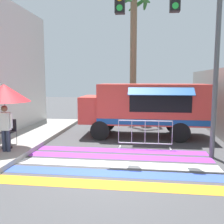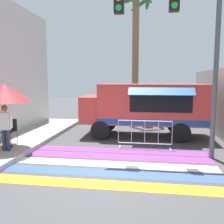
{
  "view_description": "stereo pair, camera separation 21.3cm",
  "coord_description": "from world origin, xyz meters",
  "px_view_note": "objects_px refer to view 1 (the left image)",
  "views": [
    {
      "loc": [
        0.92,
        -6.75,
        2.57
      ],
      "look_at": [
        -0.3,
        2.95,
        1.32
      ],
      "focal_mm": 40.0,
      "sensor_mm": 36.0,
      "label": 1
    },
    {
      "loc": [
        1.13,
        -6.72,
        2.57
      ],
      "look_at": [
        -0.3,
        2.95,
        1.32
      ],
      "focal_mm": 40.0,
      "sensor_mm": 36.0,
      "label": 2
    }
  ],
  "objects_px": {
    "patio_umbrella": "(4,93)",
    "barricade_front": "(145,135)",
    "folding_chair": "(9,129)",
    "food_truck": "(143,105)",
    "palm_tree": "(134,40)",
    "vendor_person": "(5,126)",
    "traffic_signal_pole": "(177,23)"
  },
  "relations": [
    {
      "from": "patio_umbrella",
      "to": "barricade_front",
      "type": "xyz_separation_m",
      "value": [
        4.85,
        1.24,
        -1.59
      ]
    },
    {
      "from": "patio_umbrella",
      "to": "folding_chair",
      "type": "relative_size",
      "value": 2.42
    },
    {
      "from": "food_truck",
      "to": "folding_chair",
      "type": "bearing_deg",
      "value": -151.3
    },
    {
      "from": "barricade_front",
      "to": "palm_tree",
      "type": "bearing_deg",
      "value": 96.67
    },
    {
      "from": "folding_chair",
      "to": "palm_tree",
      "type": "relative_size",
      "value": 0.12
    },
    {
      "from": "vendor_person",
      "to": "palm_tree",
      "type": "xyz_separation_m",
      "value": [
        3.93,
        7.86,
        3.91
      ]
    },
    {
      "from": "vendor_person",
      "to": "barricade_front",
      "type": "distance_m",
      "value": 4.96
    },
    {
      "from": "traffic_signal_pole",
      "to": "barricade_front",
      "type": "xyz_separation_m",
      "value": [
        -0.94,
        0.83,
        -3.84
      ]
    },
    {
      "from": "palm_tree",
      "to": "barricade_front",
      "type": "bearing_deg",
      "value": -83.33
    },
    {
      "from": "vendor_person",
      "to": "palm_tree",
      "type": "distance_m",
      "value": 9.62
    },
    {
      "from": "vendor_person",
      "to": "patio_umbrella",
      "type": "bearing_deg",
      "value": 108.66
    },
    {
      "from": "palm_tree",
      "to": "traffic_signal_pole",
      "type": "bearing_deg",
      "value": -76.75
    },
    {
      "from": "folding_chair",
      "to": "palm_tree",
      "type": "xyz_separation_m",
      "value": [
        4.35,
        6.92,
        4.23
      ]
    },
    {
      "from": "traffic_signal_pole",
      "to": "folding_chair",
      "type": "distance_m",
      "value": 7.04
    },
    {
      "from": "food_truck",
      "to": "traffic_signal_pole",
      "type": "xyz_separation_m",
      "value": [
        1.05,
        -2.91,
        2.93
      ]
    },
    {
      "from": "food_truck",
      "to": "vendor_person",
      "type": "relative_size",
      "value": 3.57
    },
    {
      "from": "patio_umbrella",
      "to": "palm_tree",
      "type": "xyz_separation_m",
      "value": [
        4.11,
        7.51,
        2.84
      ]
    },
    {
      "from": "food_truck",
      "to": "palm_tree",
      "type": "relative_size",
      "value": 0.72
    },
    {
      "from": "patio_umbrella",
      "to": "vendor_person",
      "type": "xyz_separation_m",
      "value": [
        0.18,
        -0.34,
        -1.07
      ]
    },
    {
      "from": "patio_umbrella",
      "to": "barricade_front",
      "type": "height_order",
      "value": "patio_umbrella"
    },
    {
      "from": "food_truck",
      "to": "barricade_front",
      "type": "xyz_separation_m",
      "value": [
        0.11,
        -2.08,
        -0.91
      ]
    },
    {
      "from": "traffic_signal_pole",
      "to": "folding_chair",
      "type": "relative_size",
      "value": 6.58
    },
    {
      "from": "food_truck",
      "to": "barricade_front",
      "type": "relative_size",
      "value": 2.75
    },
    {
      "from": "patio_umbrella",
      "to": "food_truck",
      "type": "bearing_deg",
      "value": 35.01
    },
    {
      "from": "vendor_person",
      "to": "barricade_front",
      "type": "height_order",
      "value": "vendor_person"
    },
    {
      "from": "barricade_front",
      "to": "vendor_person",
      "type": "bearing_deg",
      "value": -161.24
    },
    {
      "from": "food_truck",
      "to": "palm_tree",
      "type": "height_order",
      "value": "palm_tree"
    },
    {
      "from": "patio_umbrella",
      "to": "palm_tree",
      "type": "bearing_deg",
      "value": 61.3
    },
    {
      "from": "traffic_signal_pole",
      "to": "palm_tree",
      "type": "bearing_deg",
      "value": 103.25
    },
    {
      "from": "barricade_front",
      "to": "traffic_signal_pole",
      "type": "bearing_deg",
      "value": -41.58
    },
    {
      "from": "vendor_person",
      "to": "palm_tree",
      "type": "height_order",
      "value": "palm_tree"
    },
    {
      "from": "folding_chair",
      "to": "palm_tree",
      "type": "distance_m",
      "value": 9.2
    }
  ]
}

